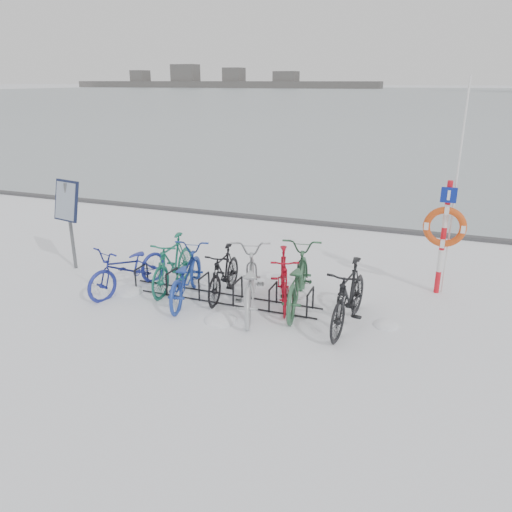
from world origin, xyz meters
TOP-DOWN VIEW (x-y plane):
  - ground at (0.00, 0.00)m, footprint 900.00×900.00m
  - ice_sheet at (0.00, 155.00)m, footprint 400.00×298.00m
  - quay_edge at (0.00, 5.90)m, footprint 400.00×0.25m
  - bike_rack at (0.00, 0.00)m, footprint 4.00×0.48m
  - info_board at (-3.84, 0.38)m, footprint 0.71×0.38m
  - lifebuoy_station at (3.96, 1.78)m, footprint 0.80×0.23m
  - shoreline at (-122.02, 260.00)m, footprint 180.00×12.00m
  - bike_0 at (-1.92, -0.24)m, footprint 1.22×2.08m
  - bike_1 at (-1.16, 0.20)m, footprint 0.64×1.90m
  - bike_2 at (-0.65, -0.21)m, footprint 1.10×2.11m
  - bike_3 at (-0.02, 0.20)m, footprint 0.60×1.74m
  - bike_4 at (0.68, -0.20)m, footprint 1.45×2.36m
  - bike_5 at (1.20, 0.26)m, footprint 1.09×1.88m
  - bike_6 at (1.46, 0.27)m, footprint 1.07×2.30m
  - bike_7 at (2.54, -0.23)m, footprint 0.75×2.02m
  - snow_drifts at (0.03, -0.18)m, footprint 5.63×2.12m

SIDE VIEW (x-z plane):
  - ground at x=0.00m, z-range 0.00..0.00m
  - snow_drifts at x=0.03m, z-range -0.11..0.11m
  - ice_sheet at x=0.00m, z-range 0.00..0.02m
  - quay_edge at x=0.00m, z-range 0.00..0.10m
  - bike_rack at x=0.00m, z-range -0.05..0.41m
  - bike_3 at x=-0.02m, z-range 0.00..1.03m
  - bike_0 at x=-1.92m, z-range 0.00..1.03m
  - bike_2 at x=-0.65m, z-range 0.00..1.05m
  - bike_5 at x=1.20m, z-range 0.00..1.09m
  - bike_1 at x=-1.16m, z-range 0.00..1.13m
  - bike_6 at x=1.46m, z-range 0.00..1.16m
  - bike_4 at x=0.68m, z-range 0.00..1.17m
  - bike_7 at x=2.54m, z-range 0.00..1.19m
  - lifebuoy_station at x=3.96m, z-range -0.68..3.48m
  - info_board at x=-3.84m, z-range 0.45..2.48m
  - shoreline at x=-122.02m, z-range -1.96..7.54m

